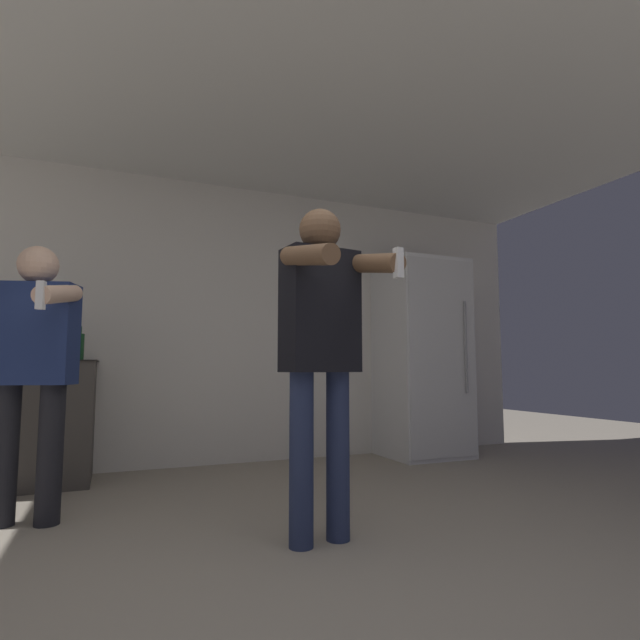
% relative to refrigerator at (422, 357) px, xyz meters
% --- Properties ---
extents(wall_back, '(7.00, 0.06, 2.55)m').
position_rel_refrigerator_xyz_m(wall_back, '(-2.18, 0.38, 0.32)').
color(wall_back, silver).
rests_on(wall_back, ground_plane).
extents(ceiling_slab, '(7.00, 3.58, 0.05)m').
position_rel_refrigerator_xyz_m(ceiling_slab, '(-2.18, -1.18, 1.62)').
color(ceiling_slab, silver).
rests_on(ceiling_slab, wall_back).
extents(refrigerator, '(0.76, 0.72, 1.92)m').
position_rel_refrigerator_xyz_m(refrigerator, '(0.00, 0.00, 0.00)').
color(refrigerator, white).
rests_on(refrigerator, ground_plane).
extents(counter, '(1.20, 0.61, 0.91)m').
position_rel_refrigerator_xyz_m(counter, '(-3.53, 0.06, -0.50)').
color(counter, '#47423D').
rests_on(counter, ground_plane).
extents(bottle_tall_gin, '(0.09, 0.09, 0.25)m').
position_rel_refrigerator_xyz_m(bottle_tall_gin, '(-3.55, 0.03, 0.04)').
color(bottle_tall_gin, silver).
rests_on(bottle_tall_gin, counter).
extents(bottle_brown_liquor, '(0.07, 0.07, 0.27)m').
position_rel_refrigerator_xyz_m(bottle_brown_liquor, '(-3.06, 0.03, 0.06)').
color(bottle_brown_liquor, '#194723').
rests_on(bottle_brown_liquor, counter).
extents(bottle_short_whiskey, '(0.06, 0.06, 0.23)m').
position_rel_refrigerator_xyz_m(bottle_short_whiskey, '(-3.43, 0.03, 0.04)').
color(bottle_short_whiskey, '#563314').
rests_on(bottle_short_whiskey, counter).
extents(person_woman_foreground, '(0.50, 0.57, 1.67)m').
position_rel_refrigerator_xyz_m(person_woman_foreground, '(-1.86, -1.87, 0.06)').
color(person_woman_foreground, navy).
rests_on(person_woman_foreground, ground_plane).
extents(person_man_side, '(0.61, 0.63, 1.54)m').
position_rel_refrigerator_xyz_m(person_man_side, '(-3.25, -0.99, -0.04)').
color(person_man_side, black).
rests_on(person_man_side, ground_plane).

